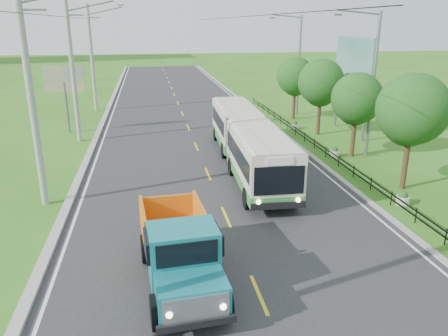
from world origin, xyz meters
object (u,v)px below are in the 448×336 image
object	(u,v)px
tree_third	(412,113)
pole_mid	(73,71)
streetlight_far	(298,62)
billboard_left	(64,83)
pole_far	(92,58)
tree_back	(295,78)
streetlight_mid	(371,80)
planter_far	(295,126)
planter_near	(403,199)
tree_fifth	(321,84)
bus	(247,138)
pole_near	(32,98)
tree_fourth	(356,101)
dump_truck	(180,247)
billboard_right	(354,64)
planter_mid	(335,153)

from	to	relation	value
tree_third	pole_mid	bearing A→B (deg)	144.64
streetlight_far	billboard_left	bearing A→B (deg)	-168.77
pole_far	tree_back	distance (m)	19.43
streetlight_mid	planter_far	xyz separation A→B (m)	(-2.04, 8.00, -4.62)
pole_far	planter_near	distance (m)	32.19
planter_near	planter_far	distance (m)	16.00
pole_far	planter_far	bearing A→B (deg)	-33.12
planter_near	tree_third	bearing A→B (deg)	59.59
tree_fifth	bus	bearing A→B (deg)	-135.73
pole_near	streetlight_far	world-z (taller)	pole_near
tree_third	tree_fourth	distance (m)	6.01
pole_mid	dump_truck	size ratio (longest dim) A/B	1.67
pole_far	dump_truck	world-z (taller)	pole_far
tree_fifth	tree_back	distance (m)	6.00
streetlight_mid	tree_fifth	bearing A→B (deg)	97.29
planter_far	dump_truck	distance (m)	23.70
planter_far	bus	bearing A→B (deg)	-124.04
planter_far	billboard_left	world-z (taller)	billboard_left
billboard_left	billboard_right	world-z (taller)	billboard_right
tree_fourth	planter_near	bearing A→B (deg)	-98.77
pole_near	tree_fourth	size ratio (longest dim) A/B	1.85
planter_mid	tree_back	bearing A→B (deg)	84.09
tree_fourth	planter_near	distance (m)	8.87
billboard_left	pole_far	bearing A→B (deg)	82.17
planter_near	pole_mid	bearing A→B (deg)	138.35
streetlight_far	streetlight_mid	bearing A→B (deg)	-90.00
streetlight_mid	tree_fourth	bearing A→B (deg)	169.85
pole_near	dump_truck	bearing A→B (deg)	-53.66
pole_far	streetlight_far	bearing A→B (deg)	-14.81
tree_third	dump_truck	world-z (taller)	tree_third
tree_third	bus	world-z (taller)	tree_third
streetlight_far	billboard_right	distance (m)	8.18
tree_third	planter_near	bearing A→B (deg)	-120.41
pole_near	pole_mid	xyz separation A→B (m)	(0.00, 12.00, 0.00)
pole_near	tree_fourth	world-z (taller)	pole_near
bus	tree_fourth	bearing A→B (deg)	11.30
streetlight_far	bus	xyz separation A→B (m)	(-8.14, -15.03, -3.13)
tree_third	planter_near	world-z (taller)	tree_third
planter_far	dump_truck	xyz separation A→B (m)	(-11.01, -20.95, 1.10)
tree_back	planter_near	bearing A→B (deg)	-93.57
tree_back	tree_fourth	bearing A→B (deg)	-90.00
pole_mid	dump_truck	world-z (taller)	pole_mid
billboard_right	dump_truck	world-z (taller)	billboard_right
tree_fifth	bus	world-z (taller)	tree_fifth
tree_fifth	tree_back	world-z (taller)	tree_fifth
tree_back	billboard_right	distance (m)	6.82
pole_near	streetlight_far	size ratio (longest dim) A/B	1.10
tree_fourth	bus	xyz separation A→B (m)	(-7.36, -1.17, -1.81)
billboard_right	planter_near	bearing A→B (deg)	-104.80
planter_far	billboard_right	size ratio (longest dim) A/B	0.09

